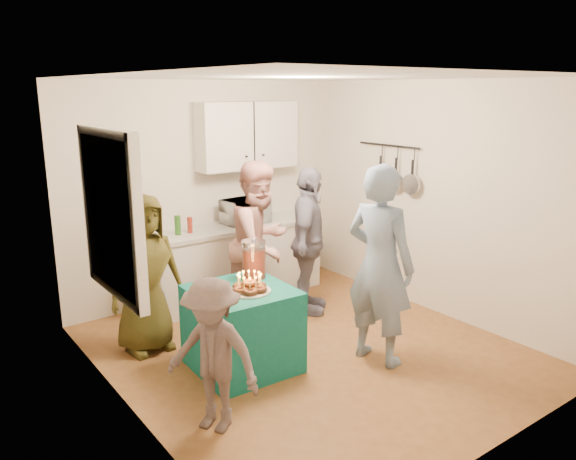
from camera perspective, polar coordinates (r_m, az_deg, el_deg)
floor at (r=5.65m, az=2.16°, el=-12.10°), size 4.00×4.00×0.00m
ceiling at (r=5.07m, az=2.44°, el=15.30°), size 4.00×4.00×0.00m
back_wall at (r=6.85m, az=-8.27°, el=3.93°), size 3.60×3.60×0.00m
left_wall at (r=4.35m, az=-16.56°, el=-2.44°), size 4.00×4.00×0.00m
right_wall at (r=6.47m, az=14.85°, el=3.00°), size 4.00×4.00×0.00m
window_night at (r=4.57m, az=-17.74°, el=1.51°), size 0.04×1.00×1.20m
counter at (r=6.90m, az=-5.36°, el=-3.36°), size 2.20×0.58×0.86m
countertop at (r=6.77m, az=-5.45°, el=0.32°), size 2.24×0.62×0.05m
upper_cabinet at (r=6.89m, az=-4.15°, el=9.56°), size 1.30×0.30×0.80m
pot_rack at (r=6.81m, az=9.98°, el=6.37°), size 0.12×1.00×0.60m
microwave at (r=6.82m, az=-4.34°, el=1.93°), size 0.57×0.42×0.30m
party_table at (r=5.20m, az=-4.68°, el=-9.94°), size 0.88×0.88×0.76m
donut_cake at (r=4.96m, az=-3.94°, el=-5.30°), size 0.38×0.38×0.18m
punch_jar at (r=5.29m, az=-3.50°, el=-3.09°), size 0.22×0.22×0.34m
man_birthday at (r=5.19m, az=9.31°, el=-3.55°), size 0.58×0.76×1.87m
woman_back_left at (r=5.55m, az=-14.38°, el=-4.30°), size 0.79×0.54×1.56m
woman_back_center at (r=6.02m, az=-2.80°, el=-1.36°), size 1.05×0.93×1.78m
woman_back_right at (r=6.29m, az=2.07°, el=-1.16°), size 0.99×0.98×1.67m
child_near_left at (r=4.26m, az=-7.67°, el=-12.49°), size 0.76×0.89×1.19m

